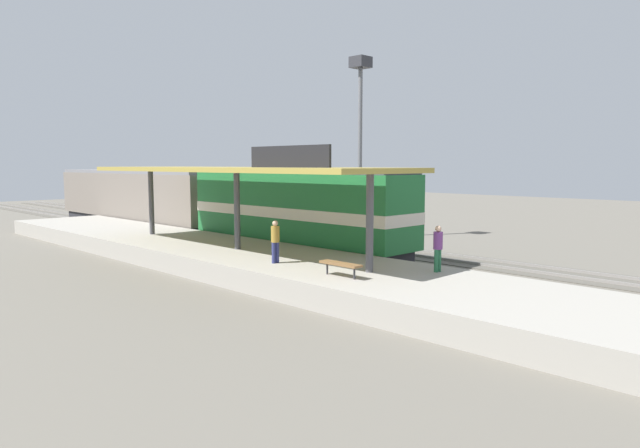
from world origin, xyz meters
The scene contains 11 objects.
ground_plane centered at (2.00, 0.00, 0.00)m, with size 120.00×120.00×0.00m, color #666056.
track_near centered at (0.00, 0.00, 0.03)m, with size 3.20×110.00×0.16m.
track_far centered at (4.60, 0.00, 0.03)m, with size 3.20×110.00×0.16m.
platform centered at (-4.60, 0.00, 0.45)m, with size 6.00×44.00×0.90m, color #9E998E.
station_canopy centered at (-4.60, -0.09, 4.53)m, with size 5.20×18.00×4.70m.
platform_bench centered at (-6.00, -7.86, 1.34)m, with size 0.44×1.70×0.50m.
locomotive centered at (0.00, 0.99, 2.41)m, with size 2.93×14.43×4.44m.
passenger_carriage_single centered at (0.00, 18.99, 2.31)m, with size 2.90×20.00×4.24m.
light_mast centered at (7.80, 3.29, 8.40)m, with size 1.10×1.10×11.70m.
person_waiting centered at (-2.80, -9.74, 1.85)m, with size 0.34×0.34×1.71m.
person_walking centered at (-5.79, -4.11, 1.85)m, with size 0.34×0.34×1.71m.
Camera 1 is at (-20.34, -21.21, 4.83)m, focal length 31.82 mm.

